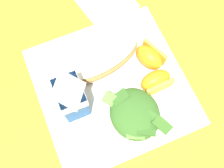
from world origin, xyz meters
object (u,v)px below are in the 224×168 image
at_px(green_salad_pile, 135,114).
at_px(paper_napkin, 106,2).
at_px(milk_carton, 71,96).
at_px(orange_wedge_middle, 150,57).
at_px(cheesy_pizza_bread, 100,57).
at_px(orange_wedge_front, 156,81).
at_px(white_plate, 112,87).

xyz_separation_m(green_salad_pile, paper_napkin, (0.27, -0.05, -0.03)).
xyz_separation_m(green_salad_pile, milk_carton, (0.06, 0.09, 0.04)).
xyz_separation_m(green_salad_pile, orange_wedge_middle, (0.09, -0.07, -0.00)).
bearing_deg(milk_carton, green_salad_pile, -123.98).
height_order(cheesy_pizza_bread, orange_wedge_middle, orange_wedge_middle).
bearing_deg(orange_wedge_front, orange_wedge_middle, -11.96).
bearing_deg(milk_carton, orange_wedge_middle, -80.05).
bearing_deg(milk_carton, cheesy_pizza_bread, -49.04).
bearing_deg(paper_napkin, cheesy_pizza_bread, 153.16).
distance_m(white_plate, paper_napkin, 0.21).
distance_m(green_salad_pile, milk_carton, 0.12).
bearing_deg(orange_wedge_front, milk_carton, 82.17).
relative_size(orange_wedge_front, paper_napkin, 0.56).
bearing_deg(cheesy_pizza_bread, paper_napkin, -26.84).
bearing_deg(orange_wedge_middle, green_salad_pile, 141.63).
height_order(orange_wedge_front, orange_wedge_middle, same).
distance_m(green_salad_pile, paper_napkin, 0.27).
relative_size(milk_carton, orange_wedge_front, 1.78).
bearing_deg(green_salad_pile, paper_napkin, -11.19).
relative_size(white_plate, orange_wedge_front, 4.53).
xyz_separation_m(orange_wedge_middle, paper_napkin, (0.17, 0.02, -0.03)).
bearing_deg(paper_napkin, orange_wedge_middle, -173.28).
bearing_deg(cheesy_pizza_bread, orange_wedge_middle, -113.19).
distance_m(milk_carton, paper_napkin, 0.26).
distance_m(white_plate, milk_carton, 0.10).
xyz_separation_m(cheesy_pizza_bread, orange_wedge_front, (-0.09, -0.08, 0.00)).
xyz_separation_m(cheesy_pizza_bread, orange_wedge_middle, (-0.04, -0.09, 0.00)).
bearing_deg(milk_carton, white_plate, -83.61).
height_order(white_plate, orange_wedge_front, orange_wedge_front).
height_order(orange_wedge_front, paper_napkin, orange_wedge_front).
xyz_separation_m(white_plate, orange_wedge_front, (-0.03, -0.08, 0.03)).
height_order(milk_carton, paper_napkin, milk_carton).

